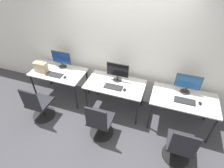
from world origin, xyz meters
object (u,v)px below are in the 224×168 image
Objects in this scene: office_chair_left at (39,106)px; keyboard_right at (185,101)px; office_chair_center at (100,123)px; monitor_right at (188,83)px; mouse_right at (200,103)px; monitor_left at (61,59)px; mouse_center at (125,90)px; mouse_left at (65,77)px; monitor_center at (118,71)px; keyboard_center at (113,87)px; handbag at (41,67)px; office_chair_right at (180,147)px; keyboard_left at (54,75)px.

keyboard_right is (2.81, 0.71, 0.39)m from office_chair_left.
office_chair_center is 2.30× the size of keyboard_right.
mouse_right is at bearing -43.82° from monitor_right.
mouse_center is (1.62, -0.35, -0.20)m from monitor_left.
mouse_center is at bearing 66.31° from office_chair_center.
mouse_left is at bearing 149.49° from office_chair_center.
monitor_right is (1.38, 0.06, 0.00)m from monitor_center.
office_chair_center is at bearing -93.61° from keyboard_center.
monitor_right reaches higher than keyboard_right.
monitor_center is 0.54× the size of office_chair_center.
mouse_left is 0.10× the size of office_chair_center.
mouse_left reaches higher than keyboard_center.
keyboard_center is at bearing -13.41° from monitor_left.
handbag is at bearing -139.96° from monitor_left.
office_chair_left and office_chair_right have the same top height.
mouse_left is at bearing 165.22° from office_chair_right.
monitor_left is 1.25× the size of keyboard_center.
mouse_left is at bearing -179.32° from mouse_center.
mouse_left is 2.49m from keyboard_right.
office_chair_right is (1.45, -0.04, 0.00)m from office_chair_center.
keyboard_center is 1.43m from monitor_right.
monitor_right is at bearing 2.48° from monitor_center.
monitor_left is at bearing 90.00° from keyboard_left.
monitor_left is 5.24× the size of mouse_center.
monitor_center is at bearing -2.64° from monitor_left.
office_chair_center is at bearing -92.58° from monitor_center.
monitor_left is 1.25× the size of keyboard_left.
monitor_left reaches higher than mouse_left.
monitor_left reaches higher than keyboard_left.
office_chair_right is at bearing -30.20° from mouse_center.
keyboard_right is (1.38, -0.22, -0.21)m from monitor_center.
office_chair_center reaches higher than mouse_right.
mouse_center is (1.35, 0.02, 0.00)m from mouse_left.
keyboard_center is 0.43× the size of office_chair_center.
monitor_right reaches higher than mouse_left.
mouse_center reaches higher than keyboard_right.
mouse_right is at bearing 72.80° from office_chair_right.
office_chair_center is (1.34, -0.64, -0.39)m from keyboard_left.
keyboard_right is 0.84m from office_chair_right.
office_chair_right is at bearing -20.21° from monitor_left.
office_chair_right is (2.83, -0.04, 0.00)m from office_chair_left.
monitor_left is at bearing 166.59° from keyboard_center.
office_chair_center is at bearing -30.51° from mouse_left.
mouse_center is at bearing -163.25° from monitor_right.
keyboard_left is at bearing -178.21° from mouse_right.
office_chair_left reaches higher than keyboard_center.
monitor_left reaches higher than office_chair_right.
monitor_left is 2.76m from monitor_right.
mouse_center is 0.10× the size of office_chair_right.
mouse_left is 1.00× the size of mouse_center.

